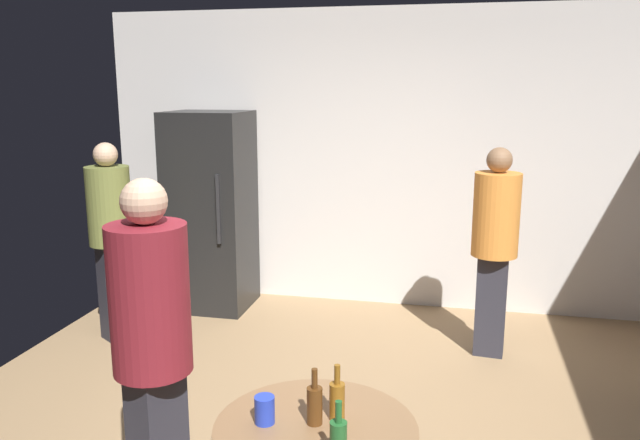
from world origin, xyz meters
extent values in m
cube|color=silver|center=(0.00, 2.63, 1.35)|extent=(5.32, 0.06, 2.70)
cube|color=black|center=(-1.57, 2.20, 0.90)|extent=(0.70, 0.65, 1.80)
cube|color=#262628|center=(-1.36, 1.86, 0.99)|extent=(0.03, 0.03, 0.60)
cylinder|color=olive|center=(0.13, -0.93, 0.72)|extent=(0.80, 0.80, 0.03)
cylinder|color=#8C5919|center=(0.20, -0.86, 0.81)|extent=(0.06, 0.06, 0.15)
cylinder|color=#8C5919|center=(0.20, -0.86, 0.93)|extent=(0.02, 0.02, 0.08)
cylinder|color=#593314|center=(0.12, -0.91, 0.81)|extent=(0.06, 0.06, 0.15)
cylinder|color=#593314|center=(0.12, -0.91, 0.93)|extent=(0.02, 0.02, 0.08)
cylinder|color=#26662D|center=(0.25, -1.14, 0.93)|extent=(0.02, 0.02, 0.08)
cylinder|color=blue|center=(-0.08, -0.95, 0.79)|extent=(0.08, 0.08, 0.11)
cube|color=#2D2D38|center=(0.91, 1.62, 0.39)|extent=(0.24, 0.19, 0.78)
cylinder|color=orange|center=(0.91, 1.62, 1.09)|extent=(0.37, 0.37, 0.62)
sphere|color=#8C6647|center=(0.91, 1.62, 1.50)|extent=(0.19, 0.19, 0.19)
cube|color=#2D2D38|center=(-2.05, 1.31, 0.39)|extent=(0.26, 0.28, 0.79)
cylinder|color=olive|center=(-2.05, 1.31, 1.10)|extent=(0.47, 0.47, 0.62)
sphere|color=#D8AD8C|center=(-2.05, 1.31, 1.50)|extent=(0.19, 0.19, 0.19)
cylinder|color=maroon|center=(-0.63, -0.77, 1.14)|extent=(0.45, 0.45, 0.65)
sphere|color=#D8AD8C|center=(-0.63, -0.77, 1.56)|extent=(0.19, 0.19, 0.19)
camera|label=1|loc=(0.62, -3.10, 2.04)|focal=35.47mm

